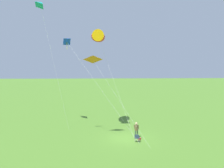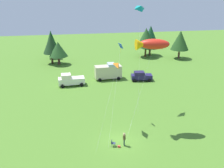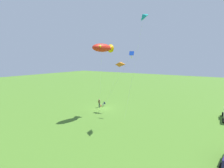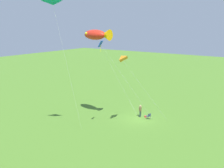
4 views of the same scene
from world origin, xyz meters
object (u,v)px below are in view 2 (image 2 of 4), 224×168
Objects in this scene: person_kite_flyer at (124,138)px; backpack_on_grass at (119,146)px; van_camper_beige at (108,71)px; folding_chair at (113,143)px; truck_white_pickup at (71,80)px; kite_large_fish at (151,44)px; kite_delta_teal at (141,8)px; kite_delta_orange at (118,65)px; kite_diamond_blue at (120,50)px; car_navy_hatch at (141,76)px.

person_kite_flyer reaches higher than backpack_on_grass.
folding_chair is at bearing -100.72° from van_camper_beige.
backpack_on_grass is at bearing 100.29° from truck_white_pickup.
kite_delta_teal is at bearing 85.67° from kite_large_fish.
folding_chair is 0.05× the size of kite_delta_teal.
folding_chair is at bearing 98.74° from truck_white_pickup.
folding_chair is at bearing -108.46° from kite_delta_orange.
backpack_on_grass is 12.58m from kite_diamond_blue.
kite_large_fish is 4.64m from kite_diamond_blue.
kite_large_fish is (4.84, 4.49, 11.29)m from backpack_on_grass.
folding_chair is 0.09× the size of kite_delta_orange.
truck_white_pickup is 14.24m from car_navy_hatch.
kite_large_fish is at bearing 55.28° from folding_chair.
backpack_on_grass is 0.07× the size of car_navy_hatch.
kite_diamond_blue reaches higher than van_camper_beige.
person_kite_flyer is at bearing 76.18° from car_navy_hatch.
kite_delta_teal is at bearing 54.22° from kite_delta_orange.
kite_delta_orange is (0.84, 5.01, 8.68)m from backpack_on_grass.
truck_white_pickup is (-5.85, 21.97, 0.08)m from person_kite_flyer.
kite_large_fish reaches higher than car_navy_hatch.
kite_delta_teal reaches higher than folding_chair.
person_kite_flyer is 0.16× the size of kite_diamond_blue.
kite_large_fish is at bearing 83.57° from car_navy_hatch.
kite_delta_orange is (0.15, 4.75, 7.77)m from person_kite_flyer.
car_navy_hatch is (9.78, 22.23, 0.46)m from folding_chair.
person_kite_flyer is 1.50m from folding_chair.
kite_delta_orange is at bearing 90.89° from person_kite_flyer.
car_navy_hatch is at bearing 72.15° from person_kite_flyer.
backpack_on_grass is 24.87m from van_camper_beige.
backpack_on_grass is at bearing -101.86° from kite_diamond_blue.
kite_delta_teal is at bearing -81.47° from van_camper_beige.
kite_delta_teal is at bearing 69.77° from person_kite_flyer.
car_navy_hatch is at bearing 84.93° from folding_chair.
kite_diamond_blue is (0.74, 2.51, 1.28)m from kite_delta_orange.
person_kite_flyer is 0.40× the size of car_navy_hatch.
car_navy_hatch is (14.24, 0.38, -0.15)m from truck_white_pickup.
truck_white_pickup is 20.73m from kite_delta_teal.
folding_chair is 2.56× the size of backpack_on_grass.
truck_white_pickup reaches higher than backpack_on_grass.
truck_white_pickup is at bearing 109.23° from kite_delta_orange.
kite_delta_teal reaches higher than person_kite_flyer.
backpack_on_grass is 19.59m from kite_delta_teal.
car_navy_hatch is at bearing -20.74° from van_camper_beige.
person_kite_flyer is 11.63m from kite_diamond_blue.
car_navy_hatch is 0.40× the size of kite_diamond_blue.
folding_chair is 12.91m from kite_large_fish.
kite_delta_teal is at bearing 64.60° from backpack_on_grass.
truck_white_pickup is 19.78m from kite_delta_orange.
car_navy_hatch is at bearing 76.83° from kite_large_fish.
car_navy_hatch is at bearing 71.81° from kite_delta_teal.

